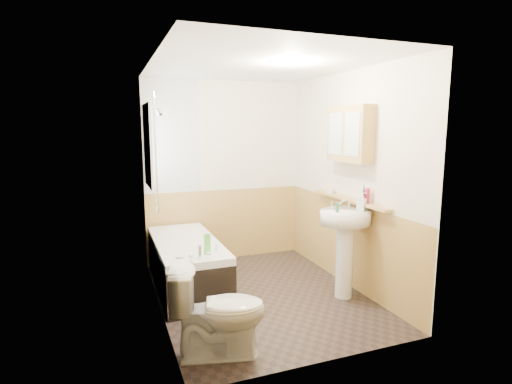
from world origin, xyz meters
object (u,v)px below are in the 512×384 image
at_px(toilet, 219,311).
at_px(sink, 345,236).
at_px(bathtub, 187,263).
at_px(medicine_cabinet, 350,134).
at_px(pine_shelf, 349,200).

xyz_separation_m(toilet, sink, (1.60, 0.63, 0.32)).
relative_size(bathtub, medicine_cabinet, 2.38).
relative_size(sink, pine_shelf, 0.79).
height_order(bathtub, pine_shelf, pine_shelf).
height_order(pine_shelf, medicine_cabinet, medicine_cabinet).
relative_size(pine_shelf, medicine_cabinet, 2.02).
xyz_separation_m(toilet, pine_shelf, (1.80, 0.88, 0.66)).
distance_m(bathtub, toilet, 1.52).
bearing_deg(medicine_cabinet, pine_shelf, 25.29).
bearing_deg(bathtub, pine_shelf, -19.92).
distance_m(toilet, pine_shelf, 2.11).
xyz_separation_m(bathtub, medicine_cabinet, (1.74, -0.65, 1.49)).
height_order(sink, medicine_cabinet, medicine_cabinet).
distance_m(toilet, sink, 1.75).
bearing_deg(sink, pine_shelf, 36.91).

